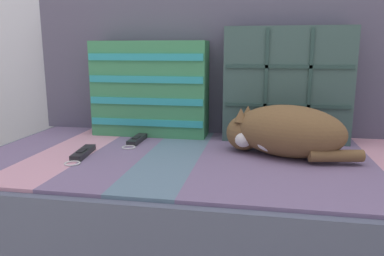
# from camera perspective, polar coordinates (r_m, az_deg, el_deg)

# --- Properties ---
(couch) EXTENTS (1.74, 0.91, 0.44)m
(couch) POSITION_cam_1_polar(r_m,az_deg,el_deg) (1.34, 5.47, -13.16)
(couch) COLOR brown
(couch) RESTS_ON ground_plane
(sofa_backrest) EXTENTS (1.70, 0.14, 0.57)m
(sofa_backrest) POSITION_cam_1_polar(r_m,az_deg,el_deg) (1.60, 7.06, 9.61)
(sofa_backrest) COLOR #514C60
(sofa_backrest) RESTS_ON couch
(throw_pillow_quilted) EXTENTS (0.46, 0.14, 0.43)m
(throw_pillow_quilted) POSITION_cam_1_polar(r_m,az_deg,el_deg) (1.46, 14.18, 6.41)
(throw_pillow_quilted) COLOR #38514C
(throw_pillow_quilted) RESTS_ON couch
(throw_pillow_striped) EXTENTS (0.46, 0.14, 0.38)m
(throw_pillow_striped) POSITION_cam_1_polar(r_m,az_deg,el_deg) (1.53, -6.39, 5.97)
(throw_pillow_striped) COLOR #3D8956
(throw_pillow_striped) RESTS_ON couch
(sleeping_cat) EXTENTS (0.42, 0.29, 0.17)m
(sleeping_cat) POSITION_cam_1_polar(r_m,az_deg,el_deg) (1.25, 13.48, -0.58)
(sleeping_cat) COLOR brown
(sleeping_cat) RESTS_ON couch
(game_remote_near) EXTENTS (0.05, 0.19, 0.02)m
(game_remote_near) POSITION_cam_1_polar(r_m,az_deg,el_deg) (1.43, -8.43, -1.81)
(game_remote_near) COLOR black
(game_remote_near) RESTS_ON couch
(game_remote_far) EXTENTS (0.07, 0.20, 0.02)m
(game_remote_far) POSITION_cam_1_polar(r_m,az_deg,el_deg) (1.28, -16.35, -3.72)
(game_remote_far) COLOR black
(game_remote_far) RESTS_ON couch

